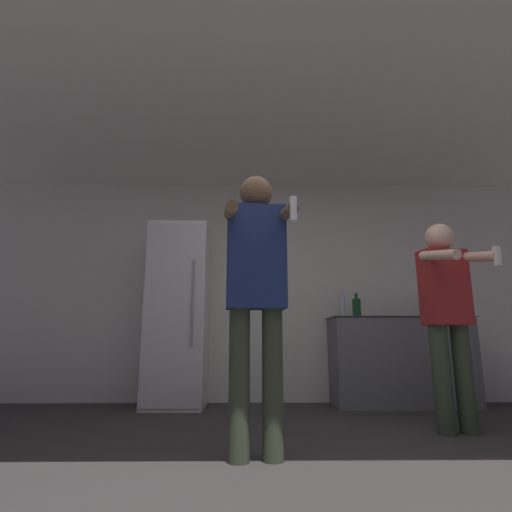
{
  "coord_description": "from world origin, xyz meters",
  "views": [
    {
      "loc": [
        -0.32,
        -1.94,
        0.67
      ],
      "look_at": [
        -0.29,
        0.51,
        1.19
      ],
      "focal_mm": 28.0,
      "sensor_mm": 36.0,
      "label": 1
    }
  ],
  "objects_px": {
    "refrigerator": "(179,314)",
    "bottle_clear_vodka": "(357,307)",
    "person_woman_foreground": "(256,285)",
    "bottle_dark_rum": "(437,307)",
    "person_man_side": "(447,309)",
    "bottle_tall_gin": "(342,306)"
  },
  "relations": [
    {
      "from": "refrigerator",
      "to": "bottle_tall_gin",
      "type": "relative_size",
      "value": 6.6
    },
    {
      "from": "refrigerator",
      "to": "bottle_dark_rum",
      "type": "distance_m",
      "value": 2.8
    },
    {
      "from": "bottle_tall_gin",
      "to": "person_woman_foreground",
      "type": "relative_size",
      "value": 0.17
    },
    {
      "from": "bottle_dark_rum",
      "to": "bottle_clear_vodka",
      "type": "relative_size",
      "value": 1.05
    },
    {
      "from": "refrigerator",
      "to": "bottle_tall_gin",
      "type": "distance_m",
      "value": 1.77
    },
    {
      "from": "person_woman_foreground",
      "to": "bottle_clear_vodka",
      "type": "bearing_deg",
      "value": 59.25
    },
    {
      "from": "refrigerator",
      "to": "bottle_tall_gin",
      "type": "xyz_separation_m",
      "value": [
        1.77,
        -0.01,
        0.08
      ]
    },
    {
      "from": "person_man_side",
      "to": "refrigerator",
      "type": "bearing_deg",
      "value": 151.94
    },
    {
      "from": "person_woman_foreground",
      "to": "person_man_side",
      "type": "height_order",
      "value": "person_woman_foreground"
    },
    {
      "from": "bottle_tall_gin",
      "to": "person_man_side",
      "type": "height_order",
      "value": "person_man_side"
    },
    {
      "from": "refrigerator",
      "to": "bottle_dark_rum",
      "type": "bearing_deg",
      "value": -0.11
    },
    {
      "from": "bottle_dark_rum",
      "to": "bottle_tall_gin",
      "type": "distance_m",
      "value": 1.03
    },
    {
      "from": "bottle_dark_rum",
      "to": "bottle_tall_gin",
      "type": "relative_size",
      "value": 1.02
    },
    {
      "from": "person_woman_foreground",
      "to": "bottle_dark_rum",
      "type": "bearing_deg",
      "value": 43.27
    },
    {
      "from": "bottle_clear_vodka",
      "to": "person_man_side",
      "type": "distance_m",
      "value": 1.29
    },
    {
      "from": "person_man_side",
      "to": "bottle_clear_vodka",
      "type": "bearing_deg",
      "value": 107.31
    },
    {
      "from": "bottle_dark_rum",
      "to": "person_woman_foreground",
      "type": "distance_m",
      "value": 2.74
    },
    {
      "from": "person_woman_foreground",
      "to": "bottle_tall_gin",
      "type": "bearing_deg",
      "value": 62.91
    },
    {
      "from": "bottle_clear_vodka",
      "to": "bottle_dark_rum",
      "type": "bearing_deg",
      "value": 0.0
    },
    {
      "from": "refrigerator",
      "to": "bottle_dark_rum",
      "type": "relative_size",
      "value": 6.46
    },
    {
      "from": "person_man_side",
      "to": "bottle_dark_rum",
      "type": "bearing_deg",
      "value": 67.89
    },
    {
      "from": "refrigerator",
      "to": "bottle_clear_vodka",
      "type": "bearing_deg",
      "value": -0.16
    }
  ]
}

